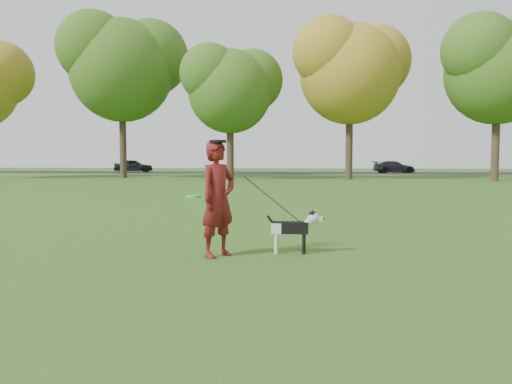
# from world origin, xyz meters

# --- Properties ---
(ground) EXTENTS (120.00, 120.00, 0.00)m
(ground) POSITION_xyz_m (0.00, 0.00, 0.00)
(ground) COLOR #285116
(ground) RESTS_ON ground
(road) EXTENTS (120.00, 7.00, 0.02)m
(road) POSITION_xyz_m (0.00, 40.00, 0.01)
(road) COLOR black
(road) RESTS_ON ground
(man) EXTENTS (0.71, 0.76, 1.74)m
(man) POSITION_xyz_m (-0.38, -0.54, 0.87)
(man) COLOR #580C14
(man) RESTS_ON ground
(dog) EXTENTS (0.90, 0.18, 0.68)m
(dog) POSITION_xyz_m (0.76, -0.18, 0.42)
(dog) COLOR black
(dog) RESTS_ON ground
(car_left) EXTENTS (3.90, 2.05, 1.26)m
(car_left) POSITION_xyz_m (-15.76, 40.00, 0.65)
(car_left) COLOR black
(car_left) RESTS_ON road
(car_right) EXTENTS (4.05, 2.14, 1.12)m
(car_right) POSITION_xyz_m (9.43, 40.00, 0.58)
(car_right) COLOR black
(car_right) RESTS_ON road
(man_held_items) EXTENTS (1.73, 0.57, 1.29)m
(man_held_items) POSITION_xyz_m (0.44, -0.39, 0.84)
(man_held_items) COLOR #1DE836
(man_held_items) RESTS_ON ground
(tree_row) EXTENTS (51.74, 8.86, 12.01)m
(tree_row) POSITION_xyz_m (-1.43, 26.07, 7.41)
(tree_row) COLOR #38281C
(tree_row) RESTS_ON ground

